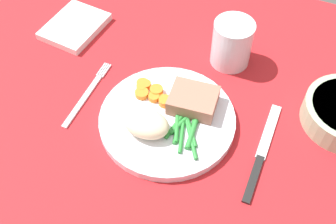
{
  "coord_description": "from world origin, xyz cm",
  "views": [
    {
      "loc": [
        17.4,
        -39.34,
        60.95
      ],
      "look_at": [
        0.83,
        0.36,
        4.6
      ],
      "focal_mm": 44.0,
      "sensor_mm": 36.0,
      "label": 1
    }
  ],
  "objects_px": {
    "knife": "(262,153)",
    "napkin": "(75,26)",
    "fork": "(87,94)",
    "water_glass": "(231,46)",
    "meat_portion": "(193,100)",
    "dinner_plate": "(168,118)"
  },
  "relations": [
    {
      "from": "knife",
      "to": "napkin",
      "type": "relative_size",
      "value": 1.59
    },
    {
      "from": "dinner_plate",
      "to": "knife",
      "type": "relative_size",
      "value": 1.16
    },
    {
      "from": "meat_portion",
      "to": "napkin",
      "type": "distance_m",
      "value": 0.33
    },
    {
      "from": "water_glass",
      "to": "fork",
      "type": "bearing_deg",
      "value": -139.09
    },
    {
      "from": "meat_portion",
      "to": "fork",
      "type": "relative_size",
      "value": 0.49
    },
    {
      "from": "dinner_plate",
      "to": "fork",
      "type": "distance_m",
      "value": 0.16
    },
    {
      "from": "water_glass",
      "to": "dinner_plate",
      "type": "bearing_deg",
      "value": -106.49
    },
    {
      "from": "meat_portion",
      "to": "fork",
      "type": "xyz_separation_m",
      "value": [
        -0.19,
        -0.04,
        -0.03
      ]
    },
    {
      "from": "fork",
      "to": "knife",
      "type": "distance_m",
      "value": 0.33
    },
    {
      "from": "knife",
      "to": "napkin",
      "type": "distance_m",
      "value": 0.47
    },
    {
      "from": "meat_portion",
      "to": "napkin",
      "type": "bearing_deg",
      "value": 160.27
    },
    {
      "from": "dinner_plate",
      "to": "knife",
      "type": "bearing_deg",
      "value": -0.96
    },
    {
      "from": "fork",
      "to": "water_glass",
      "type": "height_order",
      "value": "water_glass"
    },
    {
      "from": "knife",
      "to": "napkin",
      "type": "height_order",
      "value": "napkin"
    },
    {
      "from": "dinner_plate",
      "to": "water_glass",
      "type": "bearing_deg",
      "value": 73.51
    },
    {
      "from": "knife",
      "to": "water_glass",
      "type": "distance_m",
      "value": 0.22
    },
    {
      "from": "knife",
      "to": "napkin",
      "type": "bearing_deg",
      "value": 158.33
    },
    {
      "from": "meat_portion",
      "to": "dinner_plate",
      "type": "bearing_deg",
      "value": -130.6
    },
    {
      "from": "dinner_plate",
      "to": "water_glass",
      "type": "xyz_separation_m",
      "value": [
        0.05,
        0.19,
        0.03
      ]
    },
    {
      "from": "fork",
      "to": "dinner_plate",
      "type": "bearing_deg",
      "value": 2.18
    },
    {
      "from": "meat_portion",
      "to": "fork",
      "type": "height_order",
      "value": "meat_portion"
    },
    {
      "from": "meat_portion",
      "to": "napkin",
      "type": "height_order",
      "value": "meat_portion"
    }
  ]
}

